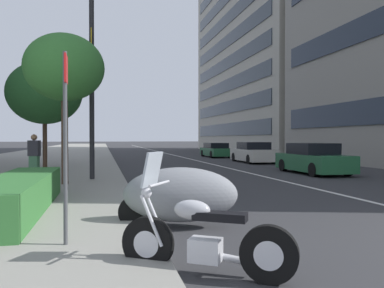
{
  "coord_description": "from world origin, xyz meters",
  "views": [
    {
      "loc": [
        -4.04,
        6.86,
        1.67
      ],
      "look_at": [
        17.69,
        1.86,
        1.34
      ],
      "focal_mm": 36.45,
      "sensor_mm": 36.0,
      "label": 1
    }
  ],
  "objects_px": {
    "car_approaching_light": "(313,159)",
    "parking_sign_by_curb": "(65,129)",
    "pedestrian_on_plaza": "(34,156)",
    "street_tree_mid_sidewalk": "(45,93)",
    "motorcycle_by_sign_pole": "(202,239)",
    "street_tree_far_plaza": "(64,68)",
    "street_lamp_with_banners": "(99,34)",
    "motorcycle_nearest_camera": "(179,195)",
    "car_far_down_avenue": "(216,150)",
    "car_following_behind": "(253,153)"
  },
  "relations": [
    {
      "from": "car_following_behind",
      "to": "street_tree_mid_sidewalk",
      "type": "height_order",
      "value": "street_tree_mid_sidewalk"
    },
    {
      "from": "car_far_down_avenue",
      "to": "pedestrian_on_plaza",
      "type": "height_order",
      "value": "pedestrian_on_plaza"
    },
    {
      "from": "motorcycle_by_sign_pole",
      "to": "street_tree_far_plaza",
      "type": "relative_size",
      "value": 0.39
    },
    {
      "from": "car_approaching_light",
      "to": "street_tree_mid_sidewalk",
      "type": "xyz_separation_m",
      "value": [
        4.12,
        12.54,
        3.28
      ]
    },
    {
      "from": "car_following_behind",
      "to": "street_tree_mid_sidewalk",
      "type": "distance_m",
      "value": 14.07
    },
    {
      "from": "motorcycle_nearest_camera",
      "to": "car_following_behind",
      "type": "relative_size",
      "value": 0.48
    },
    {
      "from": "street_lamp_with_banners",
      "to": "street_tree_far_plaza",
      "type": "height_order",
      "value": "street_lamp_with_banners"
    },
    {
      "from": "car_far_down_avenue",
      "to": "pedestrian_on_plaza",
      "type": "distance_m",
      "value": 21.38
    },
    {
      "from": "street_tree_mid_sidewalk",
      "to": "pedestrian_on_plaza",
      "type": "relative_size",
      "value": 3.22
    },
    {
      "from": "street_tree_far_plaza",
      "to": "pedestrian_on_plaza",
      "type": "height_order",
      "value": "street_tree_far_plaza"
    },
    {
      "from": "street_lamp_with_banners",
      "to": "pedestrian_on_plaza",
      "type": "distance_m",
      "value": 5.19
    },
    {
      "from": "street_lamp_with_banners",
      "to": "street_tree_far_plaza",
      "type": "xyz_separation_m",
      "value": [
        -1.47,
        1.12,
        -1.57
      ]
    },
    {
      "from": "car_far_down_avenue",
      "to": "street_lamp_with_banners",
      "type": "bearing_deg",
      "value": 150.88
    },
    {
      "from": "car_approaching_light",
      "to": "street_tree_far_plaza",
      "type": "xyz_separation_m",
      "value": [
        -3.13,
        10.93,
        3.32
      ]
    },
    {
      "from": "street_tree_far_plaza",
      "to": "pedestrian_on_plaza",
      "type": "relative_size",
      "value": 2.97
    },
    {
      "from": "parking_sign_by_curb",
      "to": "pedestrian_on_plaza",
      "type": "xyz_separation_m",
      "value": [
        9.77,
        1.99,
        -0.8
      ]
    },
    {
      "from": "car_following_behind",
      "to": "street_tree_mid_sidewalk",
      "type": "relative_size",
      "value": 0.88
    },
    {
      "from": "motorcycle_nearest_camera",
      "to": "parking_sign_by_curb",
      "type": "bearing_deg",
      "value": 47.0
    },
    {
      "from": "car_following_behind",
      "to": "street_tree_far_plaza",
      "type": "distance_m",
      "value": 16.6
    },
    {
      "from": "motorcycle_by_sign_pole",
      "to": "car_approaching_light",
      "type": "bearing_deg",
      "value": -93.78
    },
    {
      "from": "motorcycle_nearest_camera",
      "to": "car_approaching_light",
      "type": "xyz_separation_m",
      "value": [
        9.56,
        -8.32,
        0.05
      ]
    },
    {
      "from": "street_tree_mid_sidewalk",
      "to": "street_tree_far_plaza",
      "type": "bearing_deg",
      "value": -167.48
    },
    {
      "from": "street_tree_mid_sidewalk",
      "to": "pedestrian_on_plaza",
      "type": "bearing_deg",
      "value": -176.41
    },
    {
      "from": "motorcycle_by_sign_pole",
      "to": "motorcycle_nearest_camera",
      "type": "distance_m",
      "value": 2.55
    },
    {
      "from": "motorcycle_by_sign_pole",
      "to": "street_lamp_with_banners",
      "type": "distance_m",
      "value": 11.69
    },
    {
      "from": "street_tree_far_plaza",
      "to": "pedestrian_on_plaza",
      "type": "bearing_deg",
      "value": 31.89
    },
    {
      "from": "parking_sign_by_curb",
      "to": "street_tree_far_plaza",
      "type": "relative_size",
      "value": 0.55
    },
    {
      "from": "car_following_behind",
      "to": "parking_sign_by_curb",
      "type": "relative_size",
      "value": 1.71
    },
    {
      "from": "parking_sign_by_curb",
      "to": "street_lamp_with_banners",
      "type": "distance_m",
      "value": 9.92
    },
    {
      "from": "street_tree_far_plaza",
      "to": "motorcycle_nearest_camera",
      "type": "bearing_deg",
      "value": -157.9
    },
    {
      "from": "pedestrian_on_plaza",
      "to": "motorcycle_nearest_camera",
      "type": "bearing_deg",
      "value": 42.39
    },
    {
      "from": "pedestrian_on_plaza",
      "to": "motorcycle_by_sign_pole",
      "type": "bearing_deg",
      "value": 36.22
    },
    {
      "from": "street_tree_far_plaza",
      "to": "pedestrian_on_plaza",
      "type": "xyz_separation_m",
      "value": [
        2.06,
        1.28,
        -2.99
      ]
    },
    {
      "from": "car_following_behind",
      "to": "pedestrian_on_plaza",
      "type": "height_order",
      "value": "pedestrian_on_plaza"
    },
    {
      "from": "motorcycle_by_sign_pole",
      "to": "pedestrian_on_plaza",
      "type": "distance_m",
      "value": 11.64
    },
    {
      "from": "parking_sign_by_curb",
      "to": "street_tree_mid_sidewalk",
      "type": "xyz_separation_m",
      "value": [
        14.95,
        2.32,
        2.15
      ]
    },
    {
      "from": "car_following_behind",
      "to": "pedestrian_on_plaza",
      "type": "xyz_separation_m",
      "value": [
        -9.59,
        12.63,
        0.34
      ]
    },
    {
      "from": "parking_sign_by_curb",
      "to": "street_tree_far_plaza",
      "type": "xyz_separation_m",
      "value": [
        7.7,
        0.71,
        2.19
      ]
    },
    {
      "from": "street_lamp_with_banners",
      "to": "pedestrian_on_plaza",
      "type": "bearing_deg",
      "value": 76.06
    },
    {
      "from": "motorcycle_by_sign_pole",
      "to": "street_tree_mid_sidewalk",
      "type": "bearing_deg",
      "value": -44.68
    },
    {
      "from": "car_following_behind",
      "to": "street_lamp_with_banners",
      "type": "relative_size",
      "value": 0.51
    },
    {
      "from": "car_far_down_avenue",
      "to": "street_tree_mid_sidewalk",
      "type": "bearing_deg",
      "value": 133.83
    },
    {
      "from": "motorcycle_by_sign_pole",
      "to": "car_far_down_avenue",
      "type": "bearing_deg",
      "value": -75.34
    },
    {
      "from": "motorcycle_nearest_camera",
      "to": "car_approaching_light",
      "type": "bearing_deg",
      "value": -117.86
    },
    {
      "from": "parking_sign_by_curb",
      "to": "pedestrian_on_plaza",
      "type": "distance_m",
      "value": 10.0
    },
    {
      "from": "street_tree_far_plaza",
      "to": "street_tree_mid_sidewalk",
      "type": "height_order",
      "value": "street_tree_mid_sidewalk"
    },
    {
      "from": "motorcycle_nearest_camera",
      "to": "motorcycle_by_sign_pole",
      "type": "bearing_deg",
      "value": 98.38
    },
    {
      "from": "car_approaching_light",
      "to": "parking_sign_by_curb",
      "type": "xyz_separation_m",
      "value": [
        -10.83,
        10.22,
        1.13
      ]
    },
    {
      "from": "parking_sign_by_curb",
      "to": "car_approaching_light",
      "type": "bearing_deg",
      "value": -43.34
    },
    {
      "from": "street_lamp_with_banners",
      "to": "motorcycle_by_sign_pole",
      "type": "bearing_deg",
      "value": -173.02
    }
  ]
}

